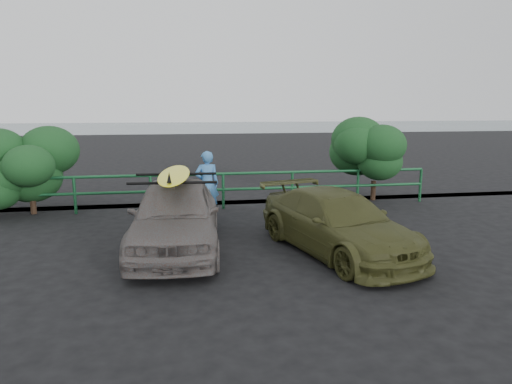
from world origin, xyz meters
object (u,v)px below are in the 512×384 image
guardrail (188,192)px  man (207,184)px  sedan (176,215)px  olive_vehicle (337,223)px  surfboard (174,175)px

guardrail → man: bearing=-58.1°
guardrail → sedan: bearing=-94.6°
guardrail → olive_vehicle: (2.87, -4.26, 0.08)m
guardrail → surfboard: 3.73m
guardrail → surfboard: surfboard is taller
guardrail → surfboard: size_ratio=4.91×
guardrail → olive_vehicle: olive_vehicle is taller
guardrail → sedan: 3.60m
olive_vehicle → surfboard: bearing=151.7°
sedan → man: bearing=77.6°
guardrail → man: 1.01m
sedan → surfboard: bearing=3.5°
guardrail → sedan: (-0.29, -3.58, 0.20)m
olive_vehicle → surfboard: size_ratio=1.46×
man → surfboard: size_ratio=0.61×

